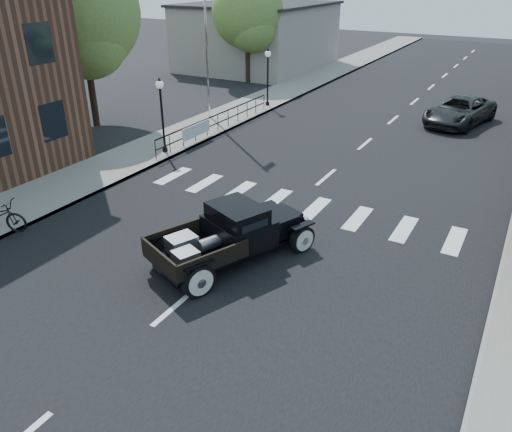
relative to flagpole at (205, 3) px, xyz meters
The scene contains 14 objects.
ground 16.32m from the flagpole, 52.52° to the right, with size 120.00×120.00×0.00m, color black.
road 11.46m from the flagpole, 18.06° to the left, with size 14.00×80.00×0.02m, color black.
road_markings 11.24m from the flagpole, 12.26° to the right, with size 12.00×60.00×0.06m, color silver, non-canonical shape.
sidewalk_left 6.81m from the flagpole, 76.87° to the left, with size 3.00×80.00×0.15m, color gray.
low_building_left 17.40m from the flagpole, 109.93° to the left, with size 10.00×12.00×5.00m, color #A19687.
railing 6.15m from the flagpole, 46.47° to the right, with size 0.08×10.00×1.00m, color black, non-canonical shape.
banner 7.23m from the flagpole, 63.66° to the right, with size 0.04×2.20×0.60m, color silver, non-canonical shape.
lamp_post_b 7.56m from the flagpole, 75.07° to the right, with size 0.36×0.36×3.36m, color black, non-canonical shape.
lamp_post_c 6.10m from the flagpole, 68.20° to the left, with size 0.36×0.36×3.36m, color black, non-canonical shape.
flagpole is the anchor object (origin of this frame).
big_tree_near 6.50m from the flagpole, 140.19° to the right, with size 5.94×5.94×8.73m, color #597532, non-canonical shape.
big_tree_far 10.80m from the flagpole, 108.26° to the left, with size 5.12×5.12×7.52m, color #597532, non-canonical shape.
hotrod_pickup 16.35m from the flagpole, 53.36° to the right, with size 2.35×5.04×1.75m, color black, non-canonical shape.
second_car 14.89m from the flagpole, 25.34° to the left, with size 2.43×5.27×1.46m, color black.
Camera 1 is at (6.89, -11.09, 7.76)m, focal length 35.00 mm.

